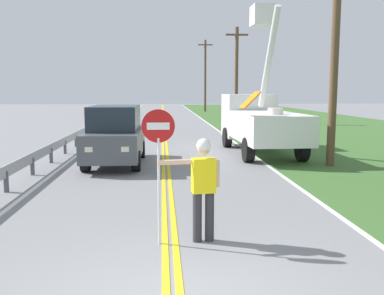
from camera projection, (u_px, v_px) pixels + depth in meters
The scene contains 13 objects.
grass_verge_right at pixel (358, 135), 25.60m from camera, with size 16.00×110.00×0.01m, color #3D662D.
centerline_yellow_left at pixel (163, 136), 24.78m from camera, with size 0.11×110.00×0.01m, color yellow.
centerline_yellow_right at pixel (166, 136), 24.80m from camera, with size 0.11×110.00×0.01m, color yellow.
edge_line_right at pixel (226, 136), 25.04m from camera, with size 0.12×110.00×0.01m, color silver.
edge_line_left at pixel (102, 137), 24.54m from camera, with size 0.12×110.00×0.01m, color silver.
flagger_worker at pixel (203, 183), 7.40m from camera, with size 1.08×0.29×1.83m.
stop_sign_paddle at pixel (158, 146), 7.17m from camera, with size 0.56×0.04×2.33m.
utility_bucket_truck at pixel (259, 119), 18.22m from camera, with size 2.67×6.87×6.06m.
oncoming_suv_nearest at pixel (115, 135), 15.28m from camera, with size 1.95×4.62×2.10m.
utility_pole_near at pixel (335, 47), 14.56m from camera, with size 1.80×0.28×7.88m.
utility_pole_mid at pixel (236, 73), 34.46m from camera, with size 1.80×0.28×7.66m.
utility_pole_far at pixel (205, 75), 53.38m from camera, with size 1.80×0.28×8.86m.
guardrail_left_shoulder at pixel (71, 138), 19.00m from camera, with size 0.10×32.00×0.71m.
Camera 1 is at (-0.12, -4.71, 2.64)m, focal length 39.92 mm.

